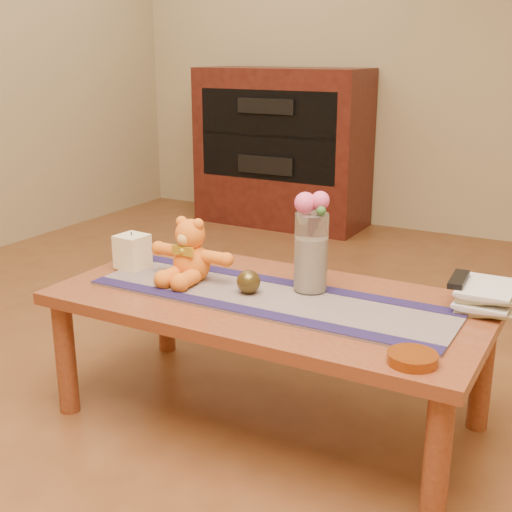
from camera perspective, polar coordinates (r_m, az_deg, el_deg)
The scene contains 32 objects.
floor at distance 2.39m, azimuth 1.08°, elevation -13.57°, with size 5.50×5.50×0.00m, color brown.
wall_back at distance 4.67m, azimuth 17.94°, elevation 17.91°, with size 5.50×5.50×0.00m, color tan.
coffee_table_top at distance 2.21m, azimuth 1.14°, elevation -3.91°, with size 1.40×0.70×0.04m, color brown.
table_leg_fl at distance 2.43m, azimuth -15.82°, elevation -8.25°, with size 0.07×0.07×0.41m, color brown.
table_leg_fr at distance 1.87m, azimuth 15.05°, elevation -16.53°, with size 0.07×0.07×0.41m, color brown.
table_leg_bl at distance 2.84m, azimuth -7.66°, elevation -4.05°, with size 0.07×0.07×0.41m, color brown.
table_leg_br at distance 2.37m, azimuth 18.59°, elevation -9.28°, with size 0.07×0.07×0.41m, color brown.
persian_runner at distance 2.18m, azimuth 1.13°, elevation -3.50°, with size 1.20×0.35×0.01m, color #191D46.
runner_border_near at distance 2.06m, azimuth -0.77°, elevation -4.61°, with size 1.20×0.06×0.00m, color #1D1643.
runner_border_far at distance 2.30m, azimuth 2.82°, elevation -2.27°, with size 1.20×0.06×0.00m, color #1D1643.
teddy_bear at distance 2.32m, azimuth -5.49°, elevation 0.49°, with size 0.31×0.25×0.21m, color orange, non-canonical shape.
pillar_candle at distance 2.48m, azimuth -10.42°, elevation 0.39°, with size 0.10×0.10×0.12m, color #FFF2BB.
candle_wick at distance 2.46m, azimuth -10.51°, elevation 1.88°, with size 0.00×0.00×0.01m, color black.
glass_vase at distance 2.19m, azimuth 4.68°, elevation 0.29°, with size 0.11×0.11×0.26m, color silver.
potpourri_fill at distance 2.21m, azimuth 4.66°, elevation -0.68°, with size 0.09×0.09×0.18m, color beige.
rose_left at distance 2.15m, azimuth 4.19°, elevation 4.50°, with size 0.07×0.07×0.07m, color #EF548E.
rose_right at distance 2.15m, azimuth 5.46°, elevation 4.71°, with size 0.06×0.06×0.06m, color #EF548E.
blue_flower_back at distance 2.18m, azimuth 5.40°, elevation 4.46°, with size 0.04×0.04×0.04m, color #5572B9.
blue_flower_side at distance 2.19m, azimuth 4.28°, elevation 4.30°, with size 0.04×0.04×0.04m, color #5572B9.
leaf_sprig at distance 2.12m, azimuth 5.54°, elevation 3.82°, with size 0.03×0.03×0.03m, color #33662D.
bronze_ball at distance 2.19m, azimuth -0.64°, elevation -2.19°, with size 0.08×0.08×0.08m, color #493B18.
book_bottom at distance 2.22m, azimuth 16.66°, elevation -3.65°, with size 0.17×0.22×0.02m, color beige.
book_lower at distance 2.21m, azimuth 16.82°, elevation -3.24°, with size 0.16×0.22×0.02m, color beige.
book_upper at distance 2.21m, azimuth 16.61°, elevation -2.68°, with size 0.17×0.22×0.02m, color beige.
book_top at distance 2.20m, azimuth 16.88°, elevation -2.29°, with size 0.16×0.22×0.02m, color beige.
tv_remote at distance 2.19m, azimuth 16.79°, elevation -1.91°, with size 0.04×0.16×0.02m, color black.
amber_dish at distance 1.79m, azimuth 13.11°, elevation -8.43°, with size 0.13×0.13×0.03m, color #BF5914.
media_cabinet at distance 4.86m, azimuth 2.26°, elevation 9.16°, with size 1.20×0.50×1.10m, color black.
cabinet_cavity at distance 4.64m, azimuth 0.95°, elevation 10.16°, with size 1.02×0.03×0.61m, color black.
cabinet_shelf at distance 4.71m, azimuth 1.44°, elevation 10.26°, with size 1.02×0.20×0.03m, color black.
stereo_upper at distance 4.71m, azimuth 1.57°, elevation 12.68°, with size 0.42×0.28×0.10m, color black.
stereo_lower at distance 4.76m, azimuth 1.53°, elevation 7.92°, with size 0.42×0.28×0.12m, color black.
Camera 1 is at (0.95, -1.82, 1.22)m, focal length 47.25 mm.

